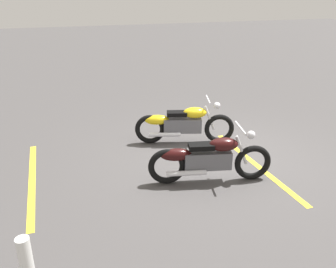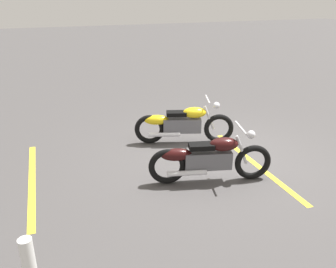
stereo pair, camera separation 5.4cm
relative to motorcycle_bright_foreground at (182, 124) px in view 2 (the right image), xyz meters
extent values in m
plane|color=#474444|center=(-0.48, 0.90, -0.46)|extent=(60.00, 60.00, 0.00)
torus|color=black|center=(-0.80, 0.25, -0.13)|extent=(0.67, 0.31, 0.67)
torus|color=black|center=(0.69, -0.22, -0.13)|extent=(0.67, 0.31, 0.67)
cube|color=#59595E|center=(-0.01, 0.00, -0.04)|extent=(0.87, 0.47, 0.32)
ellipsoid|color=yellow|center=(-0.27, 0.08, 0.26)|extent=(0.58, 0.43, 0.24)
ellipsoid|color=yellow|center=(0.53, -0.17, 0.10)|extent=(0.61, 0.40, 0.22)
cube|color=black|center=(0.12, -0.04, 0.24)|extent=(0.49, 0.36, 0.09)
cylinder|color=silver|center=(-0.58, 0.18, 0.13)|extent=(0.27, 0.14, 0.56)
cylinder|color=silver|center=(-0.53, 0.17, 0.56)|extent=(0.22, 0.60, 0.04)
sphere|color=silver|center=(-0.72, 0.23, 0.42)|extent=(0.15, 0.15, 0.15)
cylinder|color=silver|center=(0.42, 0.01, -0.20)|extent=(0.69, 0.30, 0.09)
torus|color=black|center=(-0.60, 1.98, -0.13)|extent=(0.68, 0.26, 0.67)
torus|color=black|center=(0.92, 1.61, -0.13)|extent=(0.68, 0.26, 0.67)
cube|color=#59595E|center=(0.21, 1.78, -0.04)|extent=(0.87, 0.41, 0.32)
ellipsoid|color=black|center=(-0.05, 1.84, 0.26)|extent=(0.57, 0.39, 0.24)
ellipsoid|color=black|center=(0.76, 1.65, 0.10)|extent=(0.60, 0.37, 0.22)
cube|color=black|center=(0.34, 1.75, 0.24)|extent=(0.48, 0.34, 0.09)
cylinder|color=silver|center=(-0.37, 1.92, 0.13)|extent=(0.27, 0.12, 0.56)
cylinder|color=silver|center=(-0.32, 1.91, 0.56)|extent=(0.18, 0.61, 0.04)
sphere|color=silver|center=(-0.52, 1.96, 0.42)|extent=(0.15, 0.15, 0.15)
cylinder|color=silver|center=(0.63, 1.82, -0.20)|extent=(0.70, 0.25, 0.09)
cube|color=yellow|center=(-1.00, 1.52, -0.46)|extent=(0.15, 3.20, 0.01)
cube|color=yellow|center=(3.22, 0.71, -0.46)|extent=(0.15, 3.20, 0.01)
camera|label=1|loc=(2.75, 6.88, 2.77)|focal=37.90mm
camera|label=2|loc=(2.80, 6.87, 2.77)|focal=37.90mm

